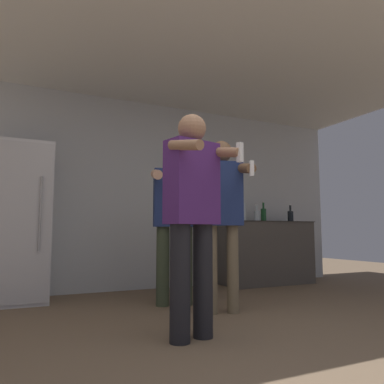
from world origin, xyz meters
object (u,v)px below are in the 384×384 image
bottle_dark_rum (243,211)px  bottle_brown_liquor (257,215)px  bottle_clear_vodka (290,216)px  person_woman_foreground (193,211)px  person_spectator_back (175,214)px  bottle_red_label (264,214)px  person_man_side (222,205)px  refrigerator (16,222)px

bottle_dark_rum → bottle_brown_liquor: bearing=0.0°
bottle_clear_vodka → person_woman_foreground: person_woman_foreground is taller
bottle_dark_rum → person_spectator_back: 1.69m
bottle_dark_rum → bottle_brown_liquor: (0.25, 0.00, -0.04)m
bottle_red_label → person_woman_foreground: 3.01m
bottle_brown_liquor → person_woman_foreground: 2.92m
person_man_side → bottle_dark_rum: bearing=50.7°
refrigerator → bottle_clear_vodka: bearing=0.2°
bottle_red_label → bottle_brown_liquor: (-0.12, 0.00, -0.01)m
refrigerator → person_spectator_back: (1.52, -0.87, 0.08)m
bottle_red_label → refrigerator: bearing=-179.7°
refrigerator → bottle_brown_liquor: 3.20m
bottle_dark_rum → person_man_side: 1.85m
bottle_dark_rum → refrigerator: bearing=-179.7°
refrigerator → person_woman_foreground: size_ratio=1.06×
bottle_dark_rum → bottle_brown_liquor: bottle_dark_rum is taller
bottle_dark_rum → bottle_red_label: 0.37m
refrigerator → person_man_side: 2.28m
refrigerator → bottle_red_label: refrigerator is taller
bottle_clear_vodka → person_man_side: (-2.04, -1.43, 0.01)m
bottle_brown_liquor → person_woman_foreground: person_woman_foreground is taller
bottle_dark_rum → person_man_side: (-1.17, -1.43, -0.04)m
refrigerator → bottle_brown_liquor: size_ratio=6.77×
bottle_clear_vodka → person_spectator_back: (-2.30, -0.88, -0.06)m
bottle_brown_liquor → person_man_side: 2.01m
bottle_dark_rum → person_woman_foreground: bearing=-130.8°
bottle_clear_vodka → person_man_side: bearing=-145.0°
refrigerator → bottle_clear_vodka: refrigerator is taller
bottle_brown_liquor → person_spectator_back: (-1.68, -0.88, -0.06)m
person_woman_foreground → bottle_brown_liquor: bearing=45.5°
bottle_brown_liquor → person_man_side: (-1.42, -1.43, 0.01)m
person_man_side → person_spectator_back: bearing=115.8°
refrigerator → person_man_side: bearing=-38.4°
refrigerator → bottle_clear_vodka: 3.83m
person_woman_foreground → person_man_side: (0.63, 0.65, 0.10)m
bottle_dark_rum → bottle_clear_vodka: size_ratio=1.26×
refrigerator → bottle_brown_liquor: (3.20, 0.02, 0.14)m
bottle_dark_rum → bottle_red_label: bottle_dark_rum is taller
bottle_brown_liquor → person_man_side: bearing=-134.8°
refrigerator → bottle_red_label: 3.32m
refrigerator → person_man_side: refrigerator is taller
bottle_red_label → bottle_clear_vodka: (0.51, 0.00, -0.01)m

